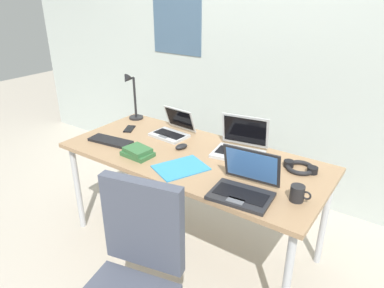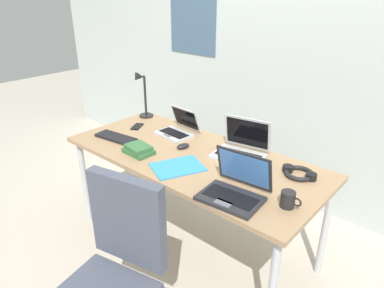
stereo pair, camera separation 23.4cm
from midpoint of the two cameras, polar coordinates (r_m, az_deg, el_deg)
The scene contains 14 objects.
ground_plane at distance 2.78m, azimuth 2.50°, elevation -15.65°, with size 12.00×12.00×0.00m, color #B7AD9E.
wall_back at distance 3.11m, azimuth 16.18°, elevation 14.45°, with size 6.00×0.13×2.60m.
desk at distance 2.40m, azimuth 2.79°, elevation -3.04°, with size 1.80×0.80×0.74m.
desk_lamp at distance 3.00m, azimuth -5.86°, elevation 7.79°, with size 0.12×0.18×0.40m.
laptop_front_left at distance 2.68m, azimuth 0.15°, elevation 2.34°, with size 0.29×0.27×0.20m.
laptop_mid_desk at distance 2.38m, azimuth 10.72°, elevation -0.84°, with size 0.37×0.32×0.24m.
laptop_center at distance 1.93m, azimuth 10.39°, elevation -7.25°, with size 0.35×0.31×0.24m.
external_keyboard at distance 2.65m, azimuth -9.77°, elevation 0.99°, with size 0.33×0.12×0.02m, color black.
computer_mouse at distance 2.46m, azimuth 1.25°, elevation -0.40°, with size 0.06×0.10×0.03m, color black.
cell_phone at distance 2.85m, azimuth -6.57°, elevation 2.78°, with size 0.06×0.14×0.01m, color black.
headphones at distance 2.25m, azimuth 19.84°, elevation -4.54°, with size 0.21×0.18×0.04m.
book_stack at distance 2.39m, azimuth -5.90°, elevation -0.97°, with size 0.21×0.16×0.06m.
paper_folder_back_left at distance 2.21m, azimuth 0.68°, elevation -3.83°, with size 0.23×0.31×0.01m, color #338CC6.
coffee_mug at distance 1.92m, azimuth 18.75°, elevation -8.60°, with size 0.11×0.08×0.09m.
Camera 2 is at (1.41, -1.61, 1.78)m, focal length 32.98 mm.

